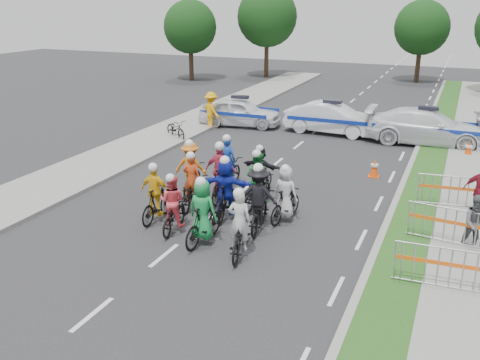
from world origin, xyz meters
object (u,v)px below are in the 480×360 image
at_px(cone_0, 374,168).
at_px(parked_bike, 176,129).
at_px(spectator_1, 477,224).
at_px(marshal_hiviz, 211,110).
at_px(rider_5, 226,192).
at_px(tree_3, 267,17).
at_px(tree_4, 422,28).
at_px(barrier_0, 438,269).
at_px(tree_0, 190,27).
at_px(rider_4, 259,204).
at_px(rider_7, 285,199).
at_px(rider_8, 257,185).
at_px(rider_6, 193,189).
at_px(barrier_1, 444,226).
at_px(police_car_0, 240,112).
at_px(barrier_2, 449,193).
at_px(rider_9, 221,178).
at_px(rider_12, 228,170).
at_px(rider_11, 260,173).
at_px(police_car_1, 332,118).
at_px(rider_3, 156,199).
at_px(rider_1, 203,218).
at_px(rider_10, 191,173).
at_px(rider_2, 173,209).
at_px(rider_0, 240,233).
at_px(police_car_2, 427,127).

distance_m(cone_0, parked_bike, 9.97).
xyz_separation_m(spectator_1, marshal_hiviz, (-12.62, 9.96, 0.15)).
relative_size(rider_5, tree_3, 0.27).
bearing_deg(tree_4, barrier_0, -83.62).
bearing_deg(tree_0, barrier_0, -52.60).
relative_size(rider_4, marshal_hiviz, 1.11).
bearing_deg(rider_7, rider_8, -21.55).
xyz_separation_m(rider_6, tree_0, (-13.12, 24.67, 3.56)).
distance_m(marshal_hiviz, barrier_1, 15.46).
xyz_separation_m(parked_bike, tree_0, (-8.21, 17.12, 3.72)).
height_order(police_car_0, parked_bike, police_car_0).
distance_m(barrier_2, parked_bike, 13.27).
xyz_separation_m(barrier_2, tree_3, (-15.70, 25.60, 4.33)).
distance_m(rider_9, barrier_1, 7.07).
height_order(rider_12, barrier_1, rider_12).
bearing_deg(tree_3, rider_11, -70.10).
height_order(rider_11, parked_bike, rider_11).
bearing_deg(marshal_hiviz, police_car_1, -134.27).
distance_m(barrier_0, tree_4, 33.47).
xyz_separation_m(rider_3, barrier_1, (8.09, 1.58, -0.15)).
bearing_deg(rider_3, rider_9, -116.40).
bearing_deg(rider_11, rider_9, 54.98).
relative_size(rider_4, rider_12, 1.07).
xyz_separation_m(rider_1, tree_4, (2.39, 32.91, 3.43)).
bearing_deg(police_car_1, police_car_0, 97.67).
xyz_separation_m(rider_10, barrier_0, (8.20, -3.46, -0.20)).
relative_size(police_car_1, tree_4, 0.73).
xyz_separation_m(rider_8, rider_9, (-1.30, 0.04, 0.06)).
bearing_deg(tree_4, barrier_2, -82.37).
distance_m(rider_6, barrier_0, 7.95).
height_order(rider_2, rider_7, rider_7).
xyz_separation_m(police_car_1, barrier_0, (5.88, -13.88, -0.20)).
height_order(rider_5, cone_0, rider_5).
relative_size(rider_3, rider_6, 0.98).
distance_m(rider_1, rider_10, 3.92).
distance_m(rider_11, cone_0, 4.80).
bearing_deg(rider_3, tree_0, -66.04).
height_order(rider_8, barrier_2, rider_8).
bearing_deg(tree_4, rider_8, -93.89).
distance_m(police_car_1, barrier_0, 15.07).
distance_m(rider_6, tree_0, 28.17).
bearing_deg(barrier_2, rider_0, -131.22).
distance_m(police_car_2, parked_bike, 11.70).
height_order(rider_12, barrier_0, rider_12).
height_order(barrier_0, tree_4, tree_4).
relative_size(rider_1, spectator_1, 1.25).
distance_m(rider_2, parked_bike, 10.73).
bearing_deg(barrier_2, cone_0, 139.04).
xyz_separation_m(rider_12, barrier_1, (7.36, -2.06, -0.08)).
bearing_deg(rider_11, rider_10, 31.42).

